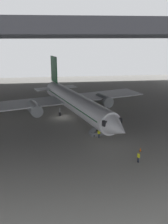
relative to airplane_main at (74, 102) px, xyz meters
The scene contains 8 objects.
ground_plane 4.46m from the airplane_main, behind, with size 110.00×110.00×0.00m, color gray.
hangar_structure 20.73m from the airplane_main, 100.90° to the left, with size 121.00×99.00×19.15m.
airplane_main is the anchor object (origin of this frame).
boarding_stairs 11.40m from the airplane_main, 68.80° to the right, with size 4.60×2.67×4.84m.
crew_worker_near_nose 23.05m from the airplane_main, 70.97° to the right, with size 0.34×0.52×1.65m.
crew_worker_by_stairs 12.82m from the airplane_main, 74.45° to the right, with size 0.48×0.38×1.55m.
traffic_cone_orange 20.53m from the airplane_main, 63.62° to the right, with size 0.36×0.36×0.60m.
baggage_tug 10.03m from the airplane_main, 54.21° to the left, with size 1.79×2.44×0.90m.
Camera 1 is at (-1.72, -53.35, 18.01)m, focal length 40.05 mm.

